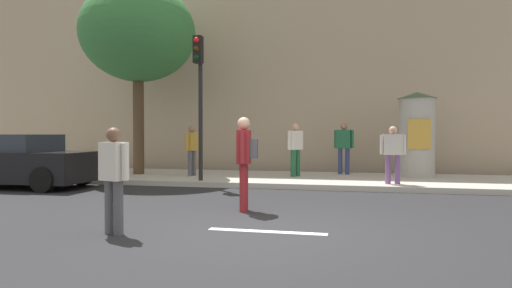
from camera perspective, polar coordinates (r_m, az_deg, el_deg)
The scene contains 14 objects.
ground_plane at distance 6.66m, azimuth 1.43°, elevation -11.35°, with size 80.00×80.00×0.00m, color #232326.
sidewalk_curb at distance 13.50m, azimuth 7.31°, elevation -4.63°, with size 36.00×4.00×0.15m, color #B2ADA3.
lane_markings at distance 6.66m, azimuth 1.43°, elevation -11.32°, with size 25.80×0.16×0.01m.
building_backdrop at distance 18.65m, azimuth 8.84°, elevation 10.42°, with size 36.00×5.00×8.86m, color tan.
traffic_light at distance 12.45m, azimuth -7.43°, elevation 7.83°, with size 0.24×0.45×4.04m.
poster_column at distance 14.27m, azimuth 20.21°, elevation 1.24°, with size 1.17×1.17×2.60m.
street_tree at distance 15.32m, azimuth -15.12°, elevation 13.71°, with size 3.75×3.75×6.24m.
pedestrian_with_backpack at distance 6.70m, azimuth -18.05°, elevation -3.59°, with size 0.54×0.36×1.55m.
pedestrian_in_red_top at distance 8.27m, azimuth -1.45°, elevation -1.42°, with size 0.43×0.60×1.78m.
pedestrian_tallest at distance 13.94m, azimuth -8.38°, elevation -0.34°, with size 0.31×0.60×1.58m.
pedestrian_with_bag at distance 12.04m, azimuth 17.40°, elevation -0.77°, with size 0.66×0.27×1.52m.
pedestrian_in_dark_shirt at distance 14.59m, azimuth 11.37°, elevation 0.02°, with size 0.64×0.35×1.69m.
pedestrian_near_pole at distance 13.63m, azimuth 5.15°, elevation -0.18°, with size 0.46×0.52×1.65m.
parked_car_dark at distance 13.75m, azimuth -28.98°, elevation -2.01°, with size 4.32×1.91×1.45m.
Camera 1 is at (1.28, -6.37, 1.45)m, focal length 30.71 mm.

